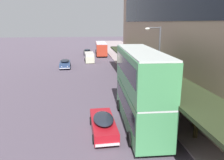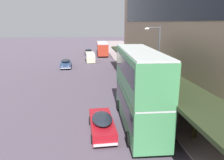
{
  "view_description": "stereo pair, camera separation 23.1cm",
  "coord_description": "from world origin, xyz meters",
  "views": [
    {
      "loc": [
        -0.39,
        -5.81,
        8.0
      ],
      "look_at": [
        2.82,
        18.7,
        1.44
      ],
      "focal_mm": 35.0,
      "sensor_mm": 36.0,
      "label": 1
    },
    {
      "loc": [
        -0.16,
        -5.83,
        8.0
      ],
      "look_at": [
        2.82,
        18.7,
        1.44
      ],
      "focal_mm": 35.0,
      "sensor_mm": 36.0,
      "label": 2
    }
  ],
  "objects": [
    {
      "name": "street_lamp",
      "position": [
        6.35,
        13.46,
        4.47
      ],
      "size": [
        1.5,
        0.28,
        7.48
      ],
      "color": "#4C4C51",
      "rests_on": "sidewalk_kerb"
    },
    {
      "name": "vw_van",
      "position": [
        0.77,
        39.16,
        1.1
      ],
      "size": [
        2.05,
        4.62,
        1.96
      ],
      "color": "beige",
      "rests_on": "ground"
    },
    {
      "name": "transit_bus_kerbside_rear",
      "position": [
        4.03,
        48.86,
        1.8
      ],
      "size": [
        3.0,
        9.81,
        3.13
      ],
      "color": "#B13523",
      "rests_on": "ground"
    },
    {
      "name": "pedestrian_at_kerb",
      "position": [
        7.19,
        7.11,
        1.18
      ],
      "size": [
        0.61,
        0.33,
        1.86
      ],
      "color": "#312A12",
      "rests_on": "sidewalk_kerb"
    },
    {
      "name": "transit_bus_kerbside_front",
      "position": [
        3.82,
        9.76,
        3.25
      ],
      "size": [
        2.96,
        9.49,
        6.02
      ],
      "color": "#48995D",
      "rests_on": "ground"
    },
    {
      "name": "sedan_lead_near",
      "position": [
        -3.78,
        33.93,
        0.75
      ],
      "size": [
        2.13,
        4.97,
        1.5
      ],
      "color": "navy",
      "rests_on": "ground"
    },
    {
      "name": "sedan_oncoming_rear",
      "position": [
        0.57,
        49.62,
        0.76
      ],
      "size": [
        1.88,
        4.25,
        1.52
      ],
      "color": "black",
      "rests_on": "ground"
    },
    {
      "name": "sedan_lead_mid",
      "position": [
        0.88,
        8.94,
        0.74
      ],
      "size": [
        1.89,
        4.94,
        1.47
      ],
      "color": "#AC141F",
      "rests_on": "ground"
    }
  ]
}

